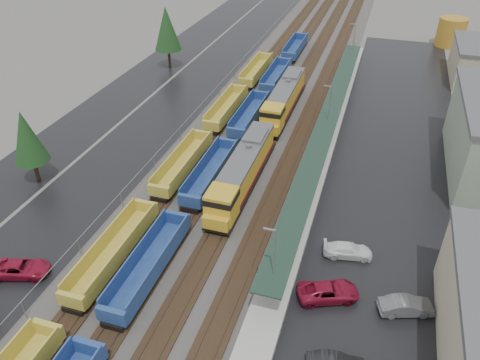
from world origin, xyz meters
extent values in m
cube|color=#302D2B|center=(0.00, 60.00, 0.04)|extent=(20.00, 160.00, 0.08)
cube|color=black|center=(-6.00, 60.00, 0.15)|extent=(2.60, 160.00, 0.15)
cube|color=#473326|center=(-6.72, 60.00, 0.27)|extent=(0.08, 160.00, 0.07)
cube|color=#473326|center=(-5.28, 60.00, 0.27)|extent=(0.08, 160.00, 0.07)
cube|color=black|center=(-2.00, 60.00, 0.15)|extent=(2.60, 160.00, 0.15)
cube|color=#473326|center=(-2.72, 60.00, 0.27)|extent=(0.08, 160.00, 0.07)
cube|color=#473326|center=(-1.28, 60.00, 0.27)|extent=(0.08, 160.00, 0.07)
cube|color=black|center=(2.00, 60.00, 0.15)|extent=(2.60, 160.00, 0.15)
cube|color=#473326|center=(1.28, 60.00, 0.27)|extent=(0.08, 160.00, 0.07)
cube|color=#473326|center=(2.72, 60.00, 0.27)|extent=(0.08, 160.00, 0.07)
cube|color=black|center=(6.00, 60.00, 0.15)|extent=(2.60, 160.00, 0.15)
cube|color=#473326|center=(5.28, 60.00, 0.27)|extent=(0.08, 160.00, 0.07)
cube|color=#473326|center=(6.72, 60.00, 0.27)|extent=(0.08, 160.00, 0.07)
cube|color=black|center=(-15.00, 60.00, 0.01)|extent=(10.00, 160.00, 0.02)
cube|color=black|center=(-25.00, 60.00, 0.01)|extent=(9.00, 160.00, 0.02)
cube|color=black|center=(19.00, 50.00, 0.01)|extent=(16.00, 100.00, 0.02)
cube|color=#9E9B93|center=(9.50, 50.00, 0.35)|extent=(3.00, 80.00, 0.70)
cylinder|color=gray|center=(9.50, 25.00, 1.90)|extent=(0.16, 0.16, 2.40)
cylinder|color=gray|center=(9.50, 40.00, 1.90)|extent=(0.16, 0.16, 2.40)
cylinder|color=gray|center=(9.50, 55.00, 1.90)|extent=(0.16, 0.16, 2.40)
cylinder|color=gray|center=(9.50, 70.00, 1.90)|extent=(0.16, 0.16, 2.40)
cylinder|color=gray|center=(9.50, 85.00, 1.90)|extent=(0.16, 0.16, 2.40)
cube|color=#1B3126|center=(9.50, 50.00, 3.20)|extent=(2.60, 65.00, 0.15)
cylinder|color=gray|center=(9.50, 20.00, 4.00)|extent=(0.12, 0.12, 8.00)
cube|color=gray|center=(9.00, 20.00, 7.90)|extent=(1.00, 0.15, 0.12)
cylinder|color=gray|center=(9.50, 50.00, 4.00)|extent=(0.12, 0.12, 8.00)
cube|color=gray|center=(9.00, 50.00, 7.90)|extent=(1.00, 0.15, 0.12)
cylinder|color=gray|center=(9.50, 80.00, 4.00)|extent=(0.12, 0.12, 8.00)
cube|color=gray|center=(9.00, 80.00, 7.90)|extent=(1.00, 0.15, 0.12)
cylinder|color=gray|center=(-9.50, 12.00, 1.00)|extent=(0.08, 0.08, 2.00)
cylinder|color=gray|center=(-9.50, 20.00, 1.00)|extent=(0.08, 0.08, 2.00)
cylinder|color=gray|center=(-9.50, 28.00, 1.00)|extent=(0.08, 0.08, 2.00)
cylinder|color=gray|center=(-9.50, 36.00, 1.00)|extent=(0.08, 0.08, 2.00)
cylinder|color=gray|center=(-9.50, 44.00, 1.00)|extent=(0.08, 0.08, 2.00)
cylinder|color=gray|center=(-9.50, 52.00, 1.00)|extent=(0.08, 0.08, 2.00)
cylinder|color=gray|center=(-9.50, 60.00, 1.00)|extent=(0.08, 0.08, 2.00)
cylinder|color=gray|center=(-9.50, 68.00, 1.00)|extent=(0.08, 0.08, 2.00)
cylinder|color=gray|center=(-9.50, 76.00, 1.00)|extent=(0.08, 0.08, 2.00)
cylinder|color=gray|center=(-9.50, 84.00, 1.00)|extent=(0.08, 0.08, 2.00)
cylinder|color=gray|center=(-9.50, 92.00, 1.00)|extent=(0.08, 0.08, 2.00)
cylinder|color=gray|center=(-9.50, 100.00, 1.00)|extent=(0.08, 0.08, 2.00)
cylinder|color=gray|center=(-9.50, 108.00, 1.00)|extent=(0.08, 0.08, 2.00)
cylinder|color=gray|center=(-9.50, 116.00, 1.00)|extent=(0.08, 0.08, 2.00)
cylinder|color=gray|center=(-9.50, 124.00, 1.00)|extent=(0.08, 0.08, 2.00)
cube|color=gray|center=(-9.50, 60.00, 2.00)|extent=(0.05, 160.00, 0.05)
cylinder|color=#332316|center=(-22.00, 30.00, 1.35)|extent=(0.50, 0.50, 2.70)
cone|color=black|center=(-22.00, 30.00, 5.85)|extent=(3.96, 3.96, 6.30)
cylinder|color=#332316|center=(-23.00, 70.00, 1.65)|extent=(0.50, 0.50, 3.30)
cone|color=black|center=(-23.00, 70.00, 7.15)|extent=(4.84, 4.84, 7.70)
cylinder|color=#332316|center=(28.00, 58.00, 1.50)|extent=(0.50, 0.50, 3.00)
cone|color=black|center=(28.00, 58.00, 6.50)|extent=(4.40, 4.40, 7.00)
cube|color=black|center=(2.00, 36.02, 0.83)|extent=(2.91, 19.39, 0.39)
cube|color=gold|center=(2.00, 36.99, 2.48)|extent=(2.71, 15.51, 2.91)
cube|color=gold|center=(2.00, 28.46, 2.67)|extent=(2.91, 3.10, 3.30)
cube|color=black|center=(2.00, 28.46, 3.64)|extent=(2.96, 3.15, 0.68)
cube|color=gold|center=(2.00, 26.71, 1.71)|extent=(2.71, 0.97, 1.36)
cube|color=#59595B|center=(2.00, 36.99, 4.03)|extent=(2.76, 15.51, 0.34)
cube|color=maroon|center=(0.62, 36.99, 1.32)|extent=(0.04, 15.51, 0.34)
cube|color=maroon|center=(3.38, 36.99, 1.32)|extent=(0.04, 15.51, 0.34)
cube|color=black|center=(2.00, 36.02, 0.45)|extent=(2.13, 5.82, 0.58)
cube|color=black|center=(2.00, 29.23, 0.54)|extent=(2.33, 3.88, 0.48)
cube|color=black|center=(2.00, 42.80, 0.54)|extent=(2.33, 3.88, 0.48)
cylinder|color=#59595B|center=(2.00, 37.96, 4.32)|extent=(0.68, 0.68, 0.48)
cube|color=#59595B|center=(2.00, 40.87, 4.27)|extent=(2.33, 3.88, 0.48)
cube|color=black|center=(2.00, 57.02, 0.83)|extent=(2.91, 19.39, 0.39)
cube|color=gold|center=(2.00, 57.99, 2.48)|extent=(2.71, 15.51, 2.91)
cube|color=gold|center=(2.00, 49.46, 2.67)|extent=(2.91, 3.10, 3.30)
cube|color=black|center=(2.00, 49.46, 3.64)|extent=(2.96, 3.15, 0.68)
cube|color=gold|center=(2.00, 47.71, 1.71)|extent=(2.71, 0.97, 1.36)
cube|color=#59595B|center=(2.00, 57.99, 4.03)|extent=(2.76, 15.51, 0.34)
cube|color=maroon|center=(0.62, 57.99, 1.32)|extent=(0.04, 15.51, 0.34)
cube|color=maroon|center=(3.38, 57.99, 1.32)|extent=(0.04, 15.51, 0.34)
cube|color=black|center=(2.00, 57.02, 0.45)|extent=(2.13, 5.82, 0.58)
cube|color=black|center=(2.00, 50.23, 0.54)|extent=(2.33, 3.88, 0.48)
cube|color=black|center=(2.00, 63.80, 0.54)|extent=(2.33, 3.88, 0.48)
cylinder|color=#59595B|center=(2.00, 58.96, 4.32)|extent=(0.68, 0.68, 0.48)
cube|color=#59595B|center=(2.00, 61.87, 4.27)|extent=(2.33, 3.88, 0.48)
cube|color=#AC962F|center=(-6.00, 10.69, 1.52)|extent=(2.54, 0.49, 1.37)
cube|color=black|center=(-6.00, 10.01, 0.54)|extent=(1.96, 2.15, 0.49)
cube|color=#AC962F|center=(-6.00, 20.44, 0.84)|extent=(2.54, 13.05, 0.24)
cube|color=#AC962F|center=(-7.22, 20.44, 1.72)|extent=(0.15, 13.05, 1.76)
cube|color=#AC962F|center=(-4.78, 20.44, 1.72)|extent=(0.15, 13.05, 1.76)
cube|color=#AC962F|center=(-6.00, 13.72, 1.52)|extent=(2.54, 0.49, 1.37)
cube|color=#AC962F|center=(-6.00, 27.16, 1.52)|extent=(2.54, 0.49, 1.37)
cube|color=black|center=(-6.00, 14.41, 0.54)|extent=(1.96, 2.15, 0.49)
cube|color=black|center=(-6.00, 26.48, 0.54)|extent=(1.96, 2.15, 0.49)
cube|color=#AC962F|center=(-6.00, 36.91, 0.84)|extent=(2.54, 13.05, 0.24)
cube|color=#AC962F|center=(-7.22, 36.91, 1.72)|extent=(0.15, 13.05, 1.76)
cube|color=#AC962F|center=(-4.78, 36.91, 1.72)|extent=(0.15, 13.05, 1.76)
cube|color=#AC962F|center=(-6.00, 30.19, 1.52)|extent=(2.54, 0.49, 1.37)
cube|color=#AC962F|center=(-6.00, 43.64, 1.52)|extent=(2.54, 0.49, 1.37)
cube|color=black|center=(-6.00, 30.88, 0.54)|extent=(1.96, 2.15, 0.49)
cube|color=black|center=(-6.00, 42.95, 0.54)|extent=(1.96, 2.15, 0.49)
cube|color=#AC962F|center=(-6.00, 53.39, 0.84)|extent=(2.54, 13.05, 0.24)
cube|color=#AC962F|center=(-7.22, 53.39, 1.72)|extent=(0.15, 13.05, 1.76)
cube|color=#AC962F|center=(-4.78, 53.39, 1.72)|extent=(0.15, 13.05, 1.76)
cube|color=#AC962F|center=(-6.00, 46.67, 1.52)|extent=(2.54, 0.49, 1.37)
cube|color=#AC962F|center=(-6.00, 60.11, 1.52)|extent=(2.54, 0.49, 1.37)
cube|color=black|center=(-6.00, 47.35, 0.54)|extent=(1.96, 2.15, 0.49)
cube|color=black|center=(-6.00, 59.42, 0.54)|extent=(1.96, 2.15, 0.49)
cube|color=#AC962F|center=(-6.00, 69.86, 0.84)|extent=(2.54, 13.05, 0.24)
cube|color=#AC962F|center=(-7.22, 69.86, 1.72)|extent=(0.15, 13.05, 1.76)
cube|color=#AC962F|center=(-4.78, 69.86, 1.72)|extent=(0.15, 13.05, 1.76)
cube|color=#AC962F|center=(-6.00, 63.14, 1.52)|extent=(2.54, 0.49, 1.37)
cube|color=#AC962F|center=(-6.00, 76.58, 1.52)|extent=(2.54, 0.49, 1.37)
cube|color=black|center=(-6.00, 63.82, 0.54)|extent=(1.96, 2.15, 0.49)
cube|color=black|center=(-6.00, 75.90, 0.54)|extent=(1.96, 2.15, 0.49)
cube|color=navy|center=(-2.00, 10.14, 1.57)|extent=(2.64, 0.51, 1.42)
cube|color=navy|center=(-2.00, 19.78, 0.86)|extent=(2.64, 12.59, 0.25)
cube|color=navy|center=(-3.27, 19.78, 1.77)|extent=(0.15, 12.59, 1.83)
cube|color=navy|center=(-0.73, 19.78, 1.77)|extent=(0.15, 12.59, 1.83)
cube|color=navy|center=(-2.00, 13.28, 1.57)|extent=(2.64, 0.51, 1.42)
cube|color=navy|center=(-2.00, 26.28, 1.57)|extent=(2.64, 0.51, 1.42)
cube|color=black|center=(-2.00, 14.00, 0.55)|extent=(2.03, 2.23, 0.51)
cube|color=black|center=(-2.00, 25.57, 0.55)|extent=(2.03, 2.23, 0.51)
cube|color=navy|center=(-2.00, 35.92, 0.86)|extent=(2.64, 12.59, 0.25)
cube|color=navy|center=(-3.27, 35.92, 1.77)|extent=(0.15, 12.59, 1.83)
cube|color=navy|center=(-0.73, 35.92, 1.77)|extent=(0.15, 12.59, 1.83)
cube|color=navy|center=(-2.00, 29.43, 1.57)|extent=(2.64, 0.51, 1.42)
cube|color=navy|center=(-2.00, 42.42, 1.57)|extent=(2.64, 0.51, 1.42)
cube|color=black|center=(-2.00, 30.14, 0.55)|extent=(2.03, 2.23, 0.51)
cube|color=black|center=(-2.00, 41.71, 0.55)|extent=(2.03, 2.23, 0.51)
cube|color=navy|center=(-2.00, 52.07, 0.86)|extent=(2.64, 12.59, 0.25)
cube|color=navy|center=(-3.27, 52.07, 1.77)|extent=(0.15, 12.59, 1.83)
cube|color=navy|center=(-0.73, 52.07, 1.77)|extent=(0.15, 12.59, 1.83)
cube|color=navy|center=(-2.00, 45.57, 1.57)|extent=(2.64, 0.51, 1.42)
cube|color=navy|center=(-2.00, 58.56, 1.57)|extent=(2.64, 0.51, 1.42)
cube|color=black|center=(-2.00, 46.28, 0.55)|extent=(2.03, 2.23, 0.51)
cube|color=black|center=(-2.00, 57.85, 0.55)|extent=(2.03, 2.23, 0.51)
cube|color=navy|center=(-2.00, 68.21, 0.86)|extent=(2.64, 12.59, 0.25)
cube|color=navy|center=(-3.27, 68.21, 1.77)|extent=(0.15, 12.59, 1.83)
cube|color=navy|center=(-0.73, 68.21, 1.77)|extent=(0.15, 12.59, 1.83)
cube|color=navy|center=(-2.00, 61.71, 1.57)|extent=(2.64, 0.51, 1.42)
cube|color=navy|center=(-2.00, 74.71, 1.57)|extent=(2.64, 0.51, 1.42)
cube|color=black|center=(-2.00, 62.42, 0.55)|extent=(2.03, 2.23, 0.51)
cube|color=black|center=(-2.00, 74.00, 0.55)|extent=(2.03, 2.23, 0.51)
cube|color=navy|center=(-2.00, 84.35, 0.86)|extent=(2.64, 12.59, 0.25)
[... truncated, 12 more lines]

